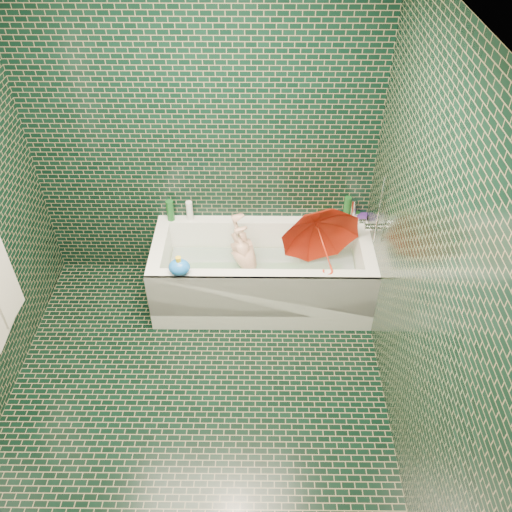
{
  "coord_description": "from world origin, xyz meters",
  "views": [
    {
      "loc": [
        0.43,
        -2.18,
        3.18
      ],
      "look_at": [
        0.4,
        0.82,
        0.61
      ],
      "focal_mm": 38.0,
      "sensor_mm": 36.0,
      "label": 1
    }
  ],
  "objects_px": {
    "bathtub": "(262,279)",
    "rubber_duck": "(325,216)",
    "bath_toy": "(179,267)",
    "umbrella": "(324,246)",
    "child": "(249,266)"
  },
  "relations": [
    {
      "from": "rubber_duck",
      "to": "child",
      "type": "bearing_deg",
      "value": -141.54
    },
    {
      "from": "bathtub",
      "to": "rubber_duck",
      "type": "relative_size",
      "value": 15.42
    },
    {
      "from": "umbrella",
      "to": "bath_toy",
      "type": "height_order",
      "value": "umbrella"
    },
    {
      "from": "child",
      "to": "umbrella",
      "type": "xyz_separation_m",
      "value": [
        0.56,
        -0.11,
        0.3
      ]
    },
    {
      "from": "rubber_duck",
      "to": "bath_toy",
      "type": "height_order",
      "value": "bath_toy"
    },
    {
      "from": "child",
      "to": "rubber_duck",
      "type": "bearing_deg",
      "value": 110.09
    },
    {
      "from": "umbrella",
      "to": "rubber_duck",
      "type": "xyz_separation_m",
      "value": [
        0.04,
        0.4,
        -0.02
      ]
    },
    {
      "from": "child",
      "to": "rubber_duck",
      "type": "relative_size",
      "value": 8.03
    },
    {
      "from": "umbrella",
      "to": "bath_toy",
      "type": "relative_size",
      "value": 3.27
    },
    {
      "from": "rubber_duck",
      "to": "bath_toy",
      "type": "bearing_deg",
      "value": -136.2
    },
    {
      "from": "bathtub",
      "to": "umbrella",
      "type": "xyz_separation_m",
      "value": [
        0.46,
        -0.06,
        0.4
      ]
    },
    {
      "from": "child",
      "to": "umbrella",
      "type": "height_order",
      "value": "umbrella"
    },
    {
      "from": "bath_toy",
      "to": "rubber_duck",
      "type": "bearing_deg",
      "value": 17.01
    },
    {
      "from": "umbrella",
      "to": "rubber_duck",
      "type": "height_order",
      "value": "umbrella"
    },
    {
      "from": "rubber_duck",
      "to": "bath_toy",
      "type": "xyz_separation_m",
      "value": [
        -1.09,
        -0.66,
        0.03
      ]
    }
  ]
}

